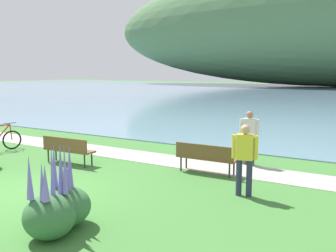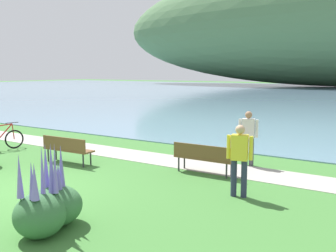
{
  "view_description": "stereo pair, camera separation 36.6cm",
  "coord_description": "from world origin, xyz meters",
  "px_view_note": "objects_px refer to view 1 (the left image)",
  "views": [
    {
      "loc": [
        7.86,
        -5.92,
        2.93
      ],
      "look_at": [
        0.69,
        5.67,
        1.0
      ],
      "focal_mm": 41.26,
      "sensor_mm": 36.0,
      "label": 1
    },
    {
      "loc": [
        8.17,
        -5.72,
        2.93
      ],
      "look_at": [
        0.69,
        5.67,
        1.0
      ],
      "focal_mm": 41.26,
      "sensor_mm": 36.0,
      "label": 2
    }
  ],
  "objects_px": {
    "park_bench_near_camera": "(206,156)",
    "person_at_shoreline": "(249,134)",
    "person_on_the_grass": "(245,156)",
    "park_bench_further_along": "(68,148)"
  },
  "relations": [
    {
      "from": "park_bench_near_camera",
      "to": "person_on_the_grass",
      "type": "bearing_deg",
      "value": -38.72
    },
    {
      "from": "person_at_shoreline",
      "to": "person_on_the_grass",
      "type": "distance_m",
      "value": 3.18
    },
    {
      "from": "park_bench_further_along",
      "to": "person_on_the_grass",
      "type": "xyz_separation_m",
      "value": [
        5.88,
        -0.04,
        0.46
      ]
    },
    {
      "from": "park_bench_further_along",
      "to": "person_at_shoreline",
      "type": "relative_size",
      "value": 1.06
    },
    {
      "from": "park_bench_near_camera",
      "to": "person_at_shoreline",
      "type": "bearing_deg",
      "value": 68.48
    },
    {
      "from": "person_on_the_grass",
      "to": "park_bench_further_along",
      "type": "bearing_deg",
      "value": 179.57
    },
    {
      "from": "park_bench_near_camera",
      "to": "park_bench_further_along",
      "type": "bearing_deg",
      "value": -163.11
    },
    {
      "from": "park_bench_further_along",
      "to": "person_on_the_grass",
      "type": "height_order",
      "value": "person_on_the_grass"
    },
    {
      "from": "park_bench_near_camera",
      "to": "person_at_shoreline",
      "type": "relative_size",
      "value": 1.06
    },
    {
      "from": "park_bench_further_along",
      "to": "person_at_shoreline",
      "type": "xyz_separation_m",
      "value": [
        4.89,
        2.98,
        0.46
      ]
    }
  ]
}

